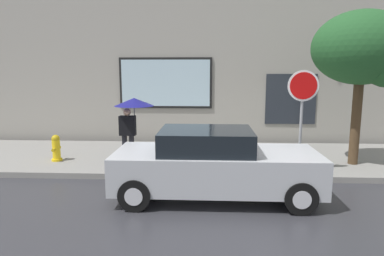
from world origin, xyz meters
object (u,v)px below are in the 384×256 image
parked_car (214,164)px  stop_sign (302,101)px  fire_hydrant (56,148)px  street_tree (367,51)px  pedestrian_with_umbrella (132,110)px

parked_car → stop_sign: size_ratio=1.66×
fire_hydrant → street_tree: street_tree is taller
pedestrian_with_umbrella → fire_hydrant: bearing=179.2°
street_tree → stop_sign: street_tree is taller
stop_sign → street_tree: bearing=24.2°
parked_car → fire_hydrant: (-4.48, 2.26, -0.21)m
pedestrian_with_umbrella → parked_car: bearing=-44.9°
parked_car → pedestrian_with_umbrella: pedestrian_with_umbrella is taller
pedestrian_with_umbrella → street_tree: size_ratio=0.44×
parked_car → street_tree: 5.25m
pedestrian_with_umbrella → stop_sign: stop_sign is taller
pedestrian_with_umbrella → street_tree: (6.25, 0.06, 1.58)m
pedestrian_with_umbrella → street_tree: bearing=0.6°
street_tree → stop_sign: 2.36m
parked_car → street_tree: size_ratio=1.04×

